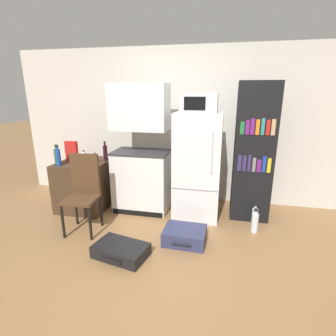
# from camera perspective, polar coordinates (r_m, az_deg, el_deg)

# --- Properties ---
(ground_plane) EXTENTS (24.00, 24.00, 0.00)m
(ground_plane) POSITION_cam_1_polar(r_m,az_deg,el_deg) (3.03, -1.75, -20.37)
(ground_plane) COLOR olive
(wall_back) EXTENTS (6.40, 0.10, 2.50)m
(wall_back) POSITION_cam_1_polar(r_m,az_deg,el_deg) (4.41, 7.08, 8.92)
(wall_back) COLOR beige
(wall_back) RESTS_ON ground_plane
(side_table) EXTENTS (0.73, 0.78, 0.76)m
(side_table) POSITION_cam_1_polar(r_m,az_deg,el_deg) (4.39, -17.55, -3.45)
(side_table) COLOR #422D1E
(side_table) RESTS_ON ground_plane
(kitchen_hutch) EXTENTS (0.84, 0.54, 1.92)m
(kitchen_hutch) POSITION_cam_1_polar(r_m,az_deg,el_deg) (3.99, -5.89, 2.92)
(kitchen_hutch) COLOR white
(kitchen_hutch) RESTS_ON ground_plane
(refrigerator) EXTENTS (0.65, 0.63, 1.54)m
(refrigerator) POSITION_cam_1_polar(r_m,az_deg,el_deg) (3.81, 6.43, 0.37)
(refrigerator) COLOR white
(refrigerator) RESTS_ON ground_plane
(microwave) EXTENTS (0.48, 0.40, 0.25)m
(microwave) POSITION_cam_1_polar(r_m,az_deg,el_deg) (3.67, 6.88, 13.90)
(microwave) COLOR silver
(microwave) RESTS_ON refrigerator
(bookshelf) EXTENTS (0.54, 0.38, 1.95)m
(bookshelf) POSITION_cam_1_polar(r_m,az_deg,el_deg) (3.88, 18.12, 3.07)
(bookshelf) COLOR black
(bookshelf) RESTS_ON ground_plane
(bottle_milk_white) EXTENTS (0.08, 0.08, 0.15)m
(bottle_milk_white) POSITION_cam_1_polar(r_m,az_deg,el_deg) (4.39, -17.87, 2.54)
(bottle_milk_white) COLOR white
(bottle_milk_white) RESTS_ON side_table
(bottle_green_tall) EXTENTS (0.08, 0.08, 0.30)m
(bottle_green_tall) POSITION_cam_1_polar(r_m,az_deg,el_deg) (4.25, -22.98, 2.43)
(bottle_green_tall) COLOR #1E6028
(bottle_green_tall) RESTS_ON side_table
(bottle_blue_soda) EXTENTS (0.07, 0.07, 0.31)m
(bottle_blue_soda) POSITION_cam_1_polar(r_m,az_deg,el_deg) (4.14, -22.79, 2.19)
(bottle_blue_soda) COLOR #1E47A3
(bottle_blue_soda) RESTS_ON side_table
(bottle_amber_beer) EXTENTS (0.06, 0.06, 0.14)m
(bottle_amber_beer) POSITION_cam_1_polar(r_m,az_deg,el_deg) (4.20, -15.57, 2.09)
(bottle_amber_beer) COLOR brown
(bottle_amber_beer) RESTS_ON side_table
(bottle_wine_dark) EXTENTS (0.07, 0.07, 0.30)m
(bottle_wine_dark) POSITION_cam_1_polar(r_m,az_deg,el_deg) (4.23, -13.50, 3.30)
(bottle_wine_dark) COLOR black
(bottle_wine_dark) RESTS_ON side_table
(bowl) EXTENTS (0.18, 0.18, 0.05)m
(bowl) POSITION_cam_1_polar(r_m,az_deg,el_deg) (4.22, -18.30, 1.44)
(bowl) COLOR silver
(bowl) RESTS_ON side_table
(cereal_box) EXTENTS (0.19, 0.07, 0.30)m
(cereal_box) POSITION_cam_1_polar(r_m,az_deg,el_deg) (4.41, -20.24, 3.56)
(cereal_box) COLOR red
(cereal_box) RESTS_ON side_table
(chair) EXTENTS (0.43, 0.44, 1.03)m
(chair) POSITION_cam_1_polar(r_m,az_deg,el_deg) (3.64, -17.92, -4.02)
(chair) COLOR black
(chair) RESTS_ON ground_plane
(suitcase_large_flat) EXTENTS (0.66, 0.48, 0.14)m
(suitcase_large_flat) POSITION_cam_1_polar(r_m,az_deg,el_deg) (3.17, -10.21, -17.26)
(suitcase_large_flat) COLOR black
(suitcase_large_flat) RESTS_ON ground_plane
(suitcase_small_flat) EXTENTS (0.52, 0.44, 0.18)m
(suitcase_small_flat) POSITION_cam_1_polar(r_m,az_deg,el_deg) (3.37, 3.66, -14.43)
(suitcase_small_flat) COLOR navy
(suitcase_small_flat) RESTS_ON ground_plane
(water_bottle_front) EXTENTS (0.08, 0.08, 0.32)m
(water_bottle_front) POSITION_cam_1_polar(r_m,az_deg,el_deg) (3.91, 18.33, -9.96)
(water_bottle_front) COLOR silver
(water_bottle_front) RESTS_ON ground_plane
(water_bottle_middle) EXTENTS (0.09, 0.09, 0.33)m
(water_bottle_middle) POSITION_cam_1_polar(r_m,az_deg,el_deg) (3.73, 18.37, -11.15)
(water_bottle_middle) COLOR silver
(water_bottle_middle) RESTS_ON ground_plane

